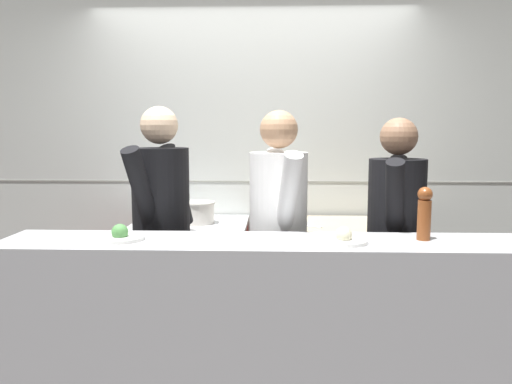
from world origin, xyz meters
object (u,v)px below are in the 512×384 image
(plated_dish_appetiser, at_px, (344,239))
(chef_sous, at_px, (278,236))
(chefs_knife, at_px, (294,224))
(chef_head_cook, at_px, (162,231))
(chef_line, at_px, (395,241))
(stock_pot, at_px, (198,212))
(oven_range, at_px, (191,281))
(pepper_mill, at_px, (424,212))
(mixing_bowl_steel, at_px, (296,217))
(plated_dish_main, at_px, (120,236))

(plated_dish_appetiser, relative_size, chef_sous, 0.14)
(plated_dish_appetiser, xyz_separation_m, chef_sous, (-0.31, 0.51, -0.10))
(chefs_knife, xyz_separation_m, chef_head_cook, (-0.83, -0.51, 0.05))
(plated_dish_appetiser, xyz_separation_m, chef_line, (0.38, 0.51, -0.12))
(stock_pot, xyz_separation_m, chef_head_cook, (-0.14, -0.58, -0.03))
(stock_pot, distance_m, chefs_knife, 0.70)
(oven_range, relative_size, pepper_mill, 3.32)
(mixing_bowl_steel, bearing_deg, stock_pot, -179.21)
(plated_dish_appetiser, xyz_separation_m, pepper_mill, (0.41, 0.08, 0.12))
(stock_pot, bearing_deg, mixing_bowl_steel, 0.79)
(mixing_bowl_steel, xyz_separation_m, pepper_mill, (0.59, -1.08, 0.21))
(plated_dish_main, distance_m, chef_head_cook, 0.56)
(chef_line, bearing_deg, plated_dish_main, -145.38)
(mixing_bowl_steel, xyz_separation_m, chef_sous, (-0.13, -0.65, -0.01))
(plated_dish_main, bearing_deg, oven_range, 82.29)
(chefs_knife, relative_size, pepper_mill, 1.20)
(oven_range, xyz_separation_m, plated_dish_appetiser, (0.95, -1.18, 0.58))
(pepper_mill, bearing_deg, plated_dish_main, -177.84)
(mixing_bowl_steel, bearing_deg, chef_sous, -101.49)
(plated_dish_main, height_order, chef_line, chef_line)
(oven_range, bearing_deg, plated_dish_appetiser, -51.05)
(chef_sous, bearing_deg, chefs_knife, 64.47)
(plated_dish_main, bearing_deg, chefs_knife, 49.35)
(plated_dish_appetiser, xyz_separation_m, chef_head_cook, (-1.02, 0.57, -0.08))
(oven_range, xyz_separation_m, mixing_bowl_steel, (0.77, -0.01, 0.49))
(mixing_bowl_steel, distance_m, pepper_mill, 1.25)
(oven_range, height_order, stock_pot, stock_pot)
(stock_pot, xyz_separation_m, pepper_mill, (1.29, -1.07, 0.18))
(plated_dish_main, distance_m, plated_dish_appetiser, 1.11)
(plated_dish_appetiser, distance_m, chef_line, 0.65)
(plated_dish_appetiser, bearing_deg, chef_head_cook, 150.72)
(stock_pot, distance_m, plated_dish_main, 1.15)
(pepper_mill, distance_m, chef_sous, 0.87)
(oven_range, relative_size, chefs_knife, 2.77)
(chefs_knife, xyz_separation_m, chef_sous, (-0.12, -0.57, 0.03))
(chef_sous, distance_m, chef_line, 0.69)
(pepper_mill, xyz_separation_m, chef_line, (-0.03, 0.43, -0.24))
(chefs_knife, height_order, pepper_mill, pepper_mill)
(oven_range, relative_size, plated_dish_main, 3.71)
(chefs_knife, relative_size, plated_dish_main, 1.34)
(plated_dish_appetiser, bearing_deg, stock_pot, 127.58)
(oven_range, distance_m, chef_sous, 1.04)
(oven_range, xyz_separation_m, chef_sous, (0.64, -0.66, 0.48))
(plated_dish_main, bearing_deg, pepper_mill, 2.16)
(oven_range, bearing_deg, chef_sous, -46.14)
(oven_range, xyz_separation_m, chefs_knife, (0.76, -0.09, 0.45))
(stock_pot, distance_m, mixing_bowl_steel, 0.71)
(chefs_knife, bearing_deg, stock_pot, 174.66)
(plated_dish_appetiser, height_order, chef_line, chef_line)
(stock_pot, bearing_deg, plated_dish_appetiser, -52.42)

